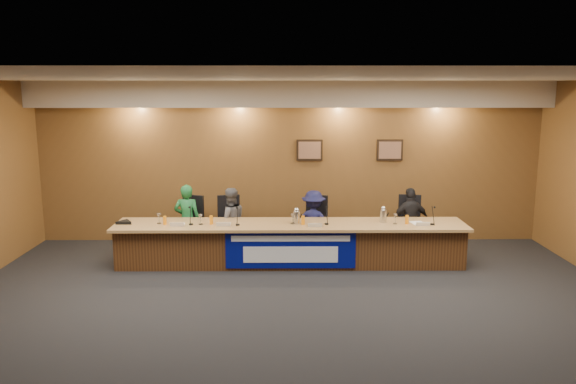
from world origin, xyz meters
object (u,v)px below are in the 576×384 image
(panelist_c, at_px, (314,223))
(office_chair_a, at_px, (188,228))
(office_chair_d, at_px, (409,228))
(office_chair_c, at_px, (313,228))
(carafe_mid, at_px, (297,217))
(panelist_d, at_px, (410,221))
(dais_body, at_px, (290,245))
(banner, at_px, (291,250))
(carafe_right, at_px, (383,216))
(office_chair_b, at_px, (231,228))
(speakerphone, at_px, (125,222))
(panelist_b, at_px, (230,221))
(panelist_a, at_px, (187,220))

(panelist_c, xyz_separation_m, office_chair_a, (-2.34, 0.10, -0.13))
(office_chair_a, bearing_deg, office_chair_d, 18.73)
(office_chair_c, distance_m, carafe_mid, 0.89)
(panelist_d, bearing_deg, carafe_mid, 6.56)
(carafe_mid, bearing_deg, dais_body, 152.80)
(carafe_mid, bearing_deg, panelist_d, 16.43)
(banner, bearing_deg, carafe_right, 14.78)
(dais_body, bearing_deg, office_chair_d, 16.75)
(office_chair_a, bearing_deg, office_chair_b, 18.73)
(panelist_c, xyz_separation_m, office_chair_d, (1.80, 0.10, -0.13))
(dais_body, xyz_separation_m, banner, (0.00, -0.41, 0.03))
(carafe_mid, relative_size, speakerphone, 0.68)
(panelist_b, xyz_separation_m, office_chair_b, (0.00, 0.10, -0.15))
(office_chair_c, relative_size, carafe_mid, 2.21)
(panelist_a, bearing_deg, office_chair_d, -174.53)
(office_chair_c, relative_size, speakerphone, 1.50)
(banner, relative_size, office_chair_b, 4.58)
(office_chair_a, bearing_deg, panelist_c, 16.28)
(panelist_b, distance_m, carafe_right, 2.80)
(panelist_a, bearing_deg, banner, 156.64)
(banner, bearing_deg, office_chair_d, 25.94)
(banner, distance_m, panelist_c, 1.10)
(panelist_b, distance_m, panelist_c, 1.55)
(carafe_mid, bearing_deg, panelist_a, 162.64)
(office_chair_a, height_order, speakerphone, speakerphone)
(office_chair_b, height_order, carafe_right, carafe_right)
(office_chair_d, distance_m, carafe_right, 0.98)
(panelist_d, xyz_separation_m, carafe_mid, (-2.13, -0.63, 0.23))
(panelist_a, xyz_separation_m, panelist_d, (4.14, 0.00, -0.03))
(panelist_c, distance_m, office_chair_b, 1.56)
(panelist_a, height_order, office_chair_c, panelist_a)
(dais_body, xyz_separation_m, panelist_c, (0.44, 0.57, 0.26))
(office_chair_b, relative_size, carafe_mid, 2.21)
(carafe_right, bearing_deg, banner, -165.22)
(dais_body, distance_m, panelist_d, 2.33)
(office_chair_c, bearing_deg, office_chair_d, 20.53)
(panelist_c, xyz_separation_m, carafe_right, (1.19, -0.56, 0.26))
(office_chair_b, height_order, speakerphone, speakerphone)
(office_chair_a, height_order, carafe_right, carafe_right)
(banner, xyz_separation_m, speakerphone, (-2.88, 0.37, 0.40))
(dais_body, height_order, panelist_b, panelist_b)
(panelist_b, bearing_deg, office_chair_d, 161.95)
(panelist_a, height_order, carafe_mid, panelist_a)
(office_chair_b, xyz_separation_m, speakerphone, (-1.77, -0.72, 0.30))
(office_chair_a, bearing_deg, carafe_mid, -1.19)
(panelist_a, distance_m, speakerphone, 1.16)
(panelist_d, height_order, carafe_right, panelist_d)
(dais_body, xyz_separation_m, carafe_mid, (0.11, -0.05, 0.51))
(banner, xyz_separation_m, office_chair_a, (-1.90, 1.09, 0.10))
(banner, height_order, panelist_b, panelist_b)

